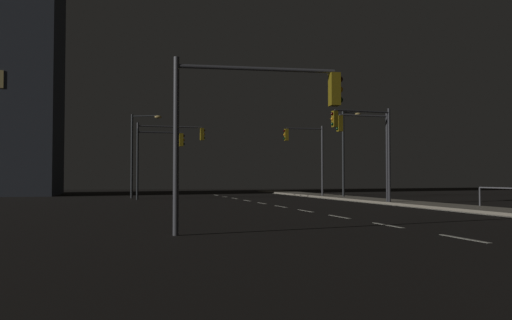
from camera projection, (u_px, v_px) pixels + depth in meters
The scene contains 12 objects.
ground_plane at pixel (335, 216), 21.91m from camera, with size 112.00×112.00×0.00m, color black.
sidewalk_right at pixel (502, 211), 23.95m from camera, with size 2.69×77.00×0.14m, color #9E937F.
lane_markings_center at pixel (306, 211), 25.30m from camera, with size 0.14×50.00×0.01m.
lane_edge_line at pixel (412, 207), 28.39m from camera, with size 0.14×53.00×0.01m.
traffic_light_far_left at pixel (306, 147), 43.04m from camera, with size 3.37×0.38×5.70m.
traffic_light_mid_left at pixel (255, 109), 14.94m from camera, with size 4.85×0.64×4.91m.
traffic_light_near_left at pixel (366, 139), 32.00m from camera, with size 3.44×0.34×5.45m.
traffic_light_far_center at pixel (167, 145), 40.85m from camera, with size 5.28×0.44×5.79m.
traffic_light_mid_right at pixel (365, 135), 31.55m from camera, with size 3.97×0.53×5.65m.
traffic_light_overhead_east at pixel (158, 150), 38.70m from camera, with size 3.48×0.34×5.16m.
street_lamp_far_end at pixel (346, 144), 41.67m from camera, with size 1.71×0.41×6.76m.
street_lamp_mid_block at pixel (137, 146), 41.46m from camera, with size 2.32×1.16×6.58m.
Camera 1 is at (-8.64, -2.97, 1.57)m, focal length 37.24 mm.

